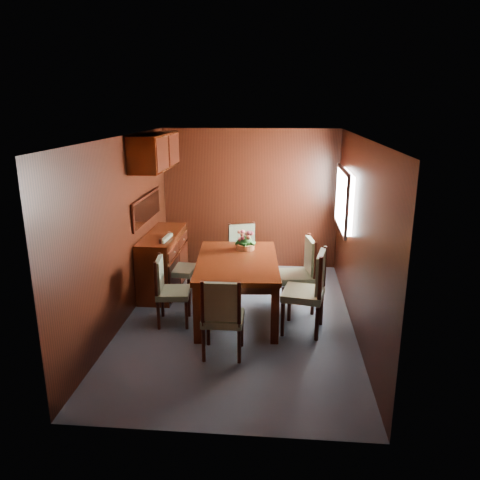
# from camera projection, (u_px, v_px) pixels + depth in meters

# --- Properties ---
(ground) EXTENTS (4.50, 4.50, 0.00)m
(ground) POSITION_uv_depth(u_px,v_px,m) (238.00, 320.00, 6.25)
(ground) COLOR #3E4854
(ground) RESTS_ON ground
(room_shell) EXTENTS (3.06, 4.52, 2.41)m
(room_shell) POSITION_uv_depth(u_px,v_px,m) (233.00, 195.00, 6.12)
(room_shell) COLOR black
(room_shell) RESTS_ON ground
(sideboard) EXTENTS (0.48, 1.40, 0.90)m
(sideboard) POSITION_uv_depth(u_px,v_px,m) (164.00, 262.00, 7.19)
(sideboard) COLOR #371306
(sideboard) RESTS_ON ground
(dining_table) EXTENTS (1.19, 1.78, 0.80)m
(dining_table) POSITION_uv_depth(u_px,v_px,m) (237.00, 267.00, 6.24)
(dining_table) COLOR #371306
(dining_table) RESTS_ON ground
(chair_left_near) EXTENTS (0.46, 0.48, 0.91)m
(chair_left_near) POSITION_uv_depth(u_px,v_px,m) (168.00, 287.00, 6.05)
(chair_left_near) COLOR black
(chair_left_near) RESTS_ON ground
(chair_left_far) EXTENTS (0.47, 0.49, 0.97)m
(chair_left_far) POSITION_uv_depth(u_px,v_px,m) (175.00, 264.00, 6.83)
(chair_left_far) COLOR black
(chair_left_far) RESTS_ON ground
(chair_right_near) EXTENTS (0.58, 0.60, 1.08)m
(chair_right_near) POSITION_uv_depth(u_px,v_px,m) (310.00, 287.00, 5.80)
(chair_right_near) COLOR black
(chair_right_near) RESTS_ON ground
(chair_right_far) EXTENTS (0.54, 0.56, 1.04)m
(chair_right_far) POSITION_uv_depth(u_px,v_px,m) (301.00, 270.00, 6.47)
(chair_right_far) COLOR black
(chair_right_far) RESTS_ON ground
(chair_head) EXTENTS (0.46, 0.45, 0.97)m
(chair_head) POSITION_uv_depth(u_px,v_px,m) (222.00, 314.00, 5.21)
(chair_head) COLOR black
(chair_head) RESTS_ON ground
(chair_foot) EXTENTS (0.58, 0.57, 0.97)m
(chair_foot) POSITION_uv_depth(u_px,v_px,m) (243.00, 251.00, 7.42)
(chair_foot) COLOR black
(chair_foot) RESTS_ON ground
(flower_centerpiece) EXTENTS (0.28, 0.28, 0.28)m
(flower_centerpiece) POSITION_uv_depth(u_px,v_px,m) (245.00, 240.00, 6.60)
(flower_centerpiece) COLOR #AF6335
(flower_centerpiece) RESTS_ON dining_table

